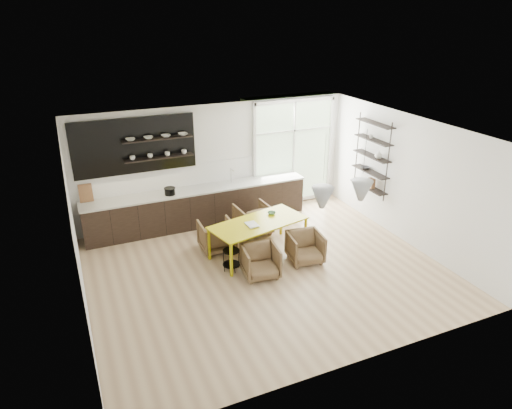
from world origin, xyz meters
name	(u,v)px	position (x,y,z in m)	size (l,w,h in m)	color
room	(269,183)	(0.58, 1.10, 1.46)	(7.02, 6.01, 2.91)	#D2B389
kitchen_run	(195,202)	(-0.69, 2.69, 0.60)	(5.54, 0.69, 2.75)	black
right_shelving	(372,158)	(3.36, 1.17, 1.65)	(0.26, 1.22, 1.90)	black
dining_table	(258,224)	(0.14, 0.69, 0.71)	(2.25, 1.40, 0.76)	#CCC009
armchair_back_left	(217,236)	(-0.64, 1.23, 0.34)	(0.72, 0.74, 0.68)	brown
armchair_back_right	(253,219)	(0.43, 1.68, 0.36)	(0.77, 0.79, 0.72)	brown
armchair_front_left	(260,261)	(-0.19, -0.15, 0.32)	(0.69, 0.71, 0.65)	brown
armchair_front_right	(305,247)	(0.92, 0.00, 0.32)	(0.69, 0.71, 0.65)	brown
wire_stool	(231,257)	(-0.65, 0.28, 0.29)	(0.36, 0.36, 0.46)	black
table_book	(247,226)	(-0.17, 0.60, 0.78)	(0.23, 0.31, 0.03)	white
table_bowl	(272,213)	(0.57, 0.95, 0.79)	(0.18, 0.18, 0.06)	#53835B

